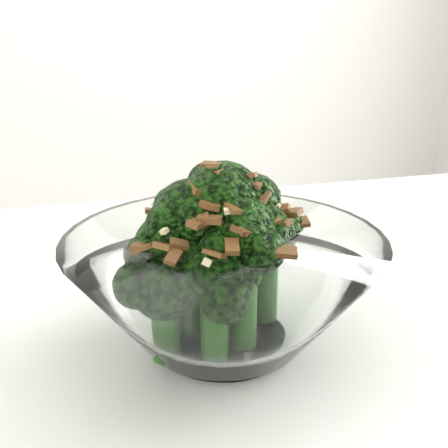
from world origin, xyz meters
TOP-DOWN VIEW (x-y plane):
  - broccoli_dish at (-0.36, 0.15)m, footprint 0.21×0.21m

SIDE VIEW (x-z plane):
  - broccoli_dish at x=-0.36m, z-range 0.74..0.87m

